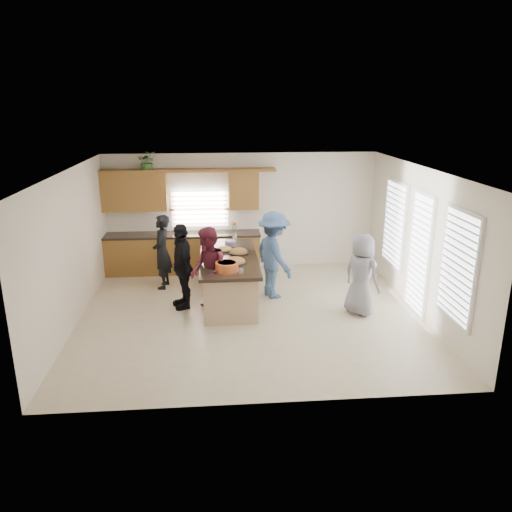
{
  "coord_description": "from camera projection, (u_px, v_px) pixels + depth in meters",
  "views": [
    {
      "loc": [
        -0.66,
        -8.89,
        3.95
      ],
      "look_at": [
        0.11,
        0.1,
        1.15
      ],
      "focal_mm": 35.0,
      "sensor_mm": 36.0,
      "label": 1
    }
  ],
  "objects": [
    {
      "name": "platter_front",
      "position": [
        235.0,
        262.0,
        9.68
      ],
      "size": [
        0.44,
        0.44,
        0.18
      ],
      "color": "black",
      "rests_on": "island"
    },
    {
      "name": "island",
      "position": [
        229.0,
        279.0,
        10.26
      ],
      "size": [
        1.16,
        2.7,
        0.95
      ],
      "rotation": [
        0.0,
        0.0,
        -0.0
      ],
      "color": "tan",
      "rests_on": "ground"
    },
    {
      "name": "woman_right_back",
      "position": [
        274.0,
        255.0,
        10.32
      ],
      "size": [
        1.08,
        1.35,
        1.83
      ],
      "primitive_type": "imported",
      "rotation": [
        0.0,
        0.0,
        1.97
      ],
      "color": "#3A5780",
      "rests_on": "ground"
    },
    {
      "name": "flower_vase",
      "position": [
        234.0,
        231.0,
        11.25
      ],
      "size": [
        0.14,
        0.14,
        0.41
      ],
      "color": "silver",
      "rests_on": "island"
    },
    {
      "name": "floor",
      "position": [
        251.0,
        314.0,
        9.69
      ],
      "size": [
        6.5,
        6.5,
        0.0
      ],
      "primitive_type": "plane",
      "color": "beige",
      "rests_on": "ground"
    },
    {
      "name": "plate_stack",
      "position": [
        230.0,
        241.0,
        11.1
      ],
      "size": [
        0.24,
        0.24,
        0.05
      ],
      "primitive_type": "cylinder",
      "color": "#B28CCB",
      "rests_on": "island"
    },
    {
      "name": "room_shell",
      "position": [
        250.0,
        219.0,
        9.13
      ],
      "size": [
        6.52,
        6.02,
        2.81
      ],
      "color": "silver",
      "rests_on": "ground"
    },
    {
      "name": "right_wall_glazing",
      "position": [
        421.0,
        246.0,
        9.43
      ],
      "size": [
        0.06,
        4.0,
        2.25
      ],
      "color": "white",
      "rests_on": "ground"
    },
    {
      "name": "potted_plant",
      "position": [
        147.0,
        161.0,
        11.41
      ],
      "size": [
        0.49,
        0.44,
        0.48
      ],
      "primitive_type": "imported",
      "rotation": [
        0.0,
        0.0,
        0.17
      ],
      "color": "#3A702D",
      "rests_on": "back_cabinetry"
    },
    {
      "name": "woman_left_back",
      "position": [
        162.0,
        252.0,
        10.86
      ],
      "size": [
        0.46,
        0.64,
        1.64
      ],
      "primitive_type": "imported",
      "rotation": [
        0.0,
        0.0,
        -1.69
      ],
      "color": "black",
      "rests_on": "ground"
    },
    {
      "name": "woman_left_mid",
      "position": [
        208.0,
        272.0,
        9.43
      ],
      "size": [
        0.83,
        0.97,
        1.73
      ],
      "primitive_type": "imported",
      "rotation": [
        0.0,
        0.0,
        -1.34
      ],
      "color": "maroon",
      "rests_on": "ground"
    },
    {
      "name": "platter_mid",
      "position": [
        239.0,
        252.0,
        10.3
      ],
      "size": [
        0.42,
        0.42,
        0.17
      ],
      "color": "black",
      "rests_on": "island"
    },
    {
      "name": "platter_back",
      "position": [
        225.0,
        250.0,
        10.48
      ],
      "size": [
        0.34,
        0.34,
        0.14
      ],
      "color": "black",
      "rests_on": "island"
    },
    {
      "name": "salad_bowl",
      "position": [
        227.0,
        266.0,
        9.21
      ],
      "size": [
        0.43,
        0.43,
        0.17
      ],
      "color": "#D35926",
      "rests_on": "island"
    },
    {
      "name": "clear_cup",
      "position": [
        241.0,
        271.0,
        9.08
      ],
      "size": [
        0.09,
        0.09,
        0.09
      ],
      "primitive_type": "cylinder",
      "color": "white",
      "rests_on": "island"
    },
    {
      "name": "woman_right_front",
      "position": [
        362.0,
        275.0,
        9.5
      ],
      "size": [
        0.86,
        0.93,
        1.6
      ],
      "primitive_type": "imported",
      "rotation": [
        0.0,
        0.0,
        2.18
      ],
      "color": "slate",
      "rests_on": "ground"
    },
    {
      "name": "woman_left_front",
      "position": [
        182.0,
        266.0,
        9.81
      ],
      "size": [
        0.69,
        1.08,
        1.72
      ],
      "primitive_type": "imported",
      "rotation": [
        0.0,
        0.0,
        -1.28
      ],
      "color": "black",
      "rests_on": "ground"
    },
    {
      "name": "back_cabinetry",
      "position": [
        181.0,
        235.0,
        11.9
      ],
      "size": [
        4.08,
        0.66,
        2.46
      ],
      "color": "#94612B",
      "rests_on": "ground"
    }
  ]
}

